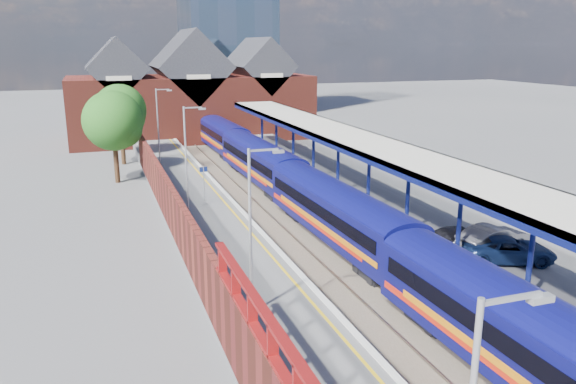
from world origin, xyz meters
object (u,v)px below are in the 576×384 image
(parked_car_silver, at_px, (493,238))
(parked_car_dark, at_px, (461,237))
(train, at_px, (292,180))
(parked_car_blue, at_px, (509,250))
(lamp_post_d, at_px, (159,121))
(lamp_post_c, at_px, (188,152))
(platform_sign, at_px, (204,178))
(lamp_post_b, at_px, (253,222))

(parked_car_silver, relative_size, parked_car_dark, 1.09)
(train, relative_size, parked_car_blue, 14.29)
(parked_car_dark, bearing_deg, parked_car_silver, -117.38)
(lamp_post_d, distance_m, parked_car_blue, 33.97)
(train, relative_size, parked_car_silver, 15.14)
(lamp_post_c, relative_size, platform_sign, 2.80)
(parked_car_silver, xyz_separation_m, parked_car_dark, (-1.33, 0.97, -0.14))
(parked_car_dark, bearing_deg, parked_car_blue, -148.40)
(lamp_post_d, height_order, parked_car_blue, lamp_post_d)
(lamp_post_c, bearing_deg, parked_car_blue, -46.55)
(parked_car_silver, relative_size, parked_car_blue, 0.94)
(lamp_post_b, bearing_deg, lamp_post_c, 90.00)
(lamp_post_b, relative_size, lamp_post_c, 1.00)
(train, xyz_separation_m, lamp_post_b, (-7.86, -17.44, 2.87))
(platform_sign, bearing_deg, parked_car_silver, -49.70)
(lamp_post_c, distance_m, parked_car_silver, 19.69)
(train, distance_m, lamp_post_c, 8.49)
(train, xyz_separation_m, lamp_post_d, (-7.86, 14.56, 2.87))
(lamp_post_c, distance_m, parked_car_blue, 20.62)
(parked_car_silver, bearing_deg, parked_car_dark, 44.11)
(lamp_post_b, relative_size, parked_car_blue, 1.52)
(parked_car_blue, bearing_deg, lamp_post_b, 117.27)
(lamp_post_c, bearing_deg, platform_sign, 55.74)
(parked_car_blue, bearing_deg, lamp_post_d, 46.70)
(platform_sign, relative_size, parked_car_silver, 0.57)
(lamp_post_d, xyz_separation_m, parked_car_silver, (14.25, -29.19, -3.27))
(train, bearing_deg, lamp_post_d, 118.34)
(lamp_post_b, relative_size, parked_car_dark, 1.75)
(lamp_post_b, distance_m, parked_car_silver, 14.88)
(parked_car_dark, relative_size, parked_car_blue, 0.87)
(platform_sign, height_order, parked_car_blue, platform_sign)
(platform_sign, xyz_separation_m, parked_car_blue, (12.63, -16.77, -1.05))
(lamp_post_c, relative_size, lamp_post_d, 1.00)
(lamp_post_b, xyz_separation_m, parked_car_blue, (13.99, 1.23, -3.35))
(platform_sign, bearing_deg, train, -4.97)
(parked_car_blue, bearing_deg, lamp_post_c, 65.69)
(lamp_post_c, bearing_deg, parked_car_dark, -43.42)
(parked_car_silver, bearing_deg, lamp_post_b, 91.33)
(lamp_post_c, height_order, platform_sign, lamp_post_c)
(parked_car_dark, bearing_deg, lamp_post_c, 55.27)
(lamp_post_d, xyz_separation_m, parked_car_dark, (12.91, -28.22, -3.41))
(lamp_post_d, bearing_deg, parked_car_dark, -65.41)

